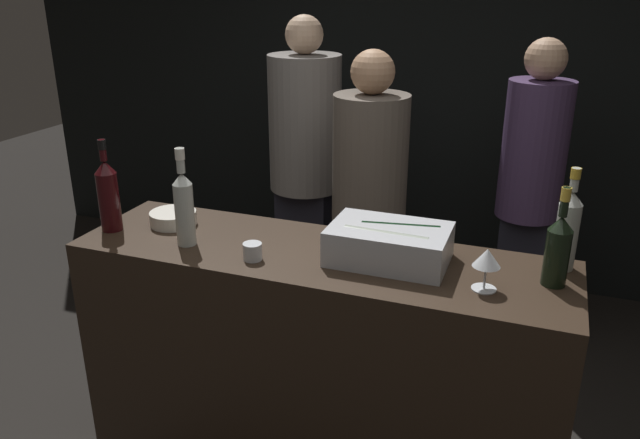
% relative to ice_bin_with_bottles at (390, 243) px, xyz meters
% --- Properties ---
extents(wall_back_chalkboard, '(6.40, 0.06, 2.80)m').
position_rel_ice_bin_with_bottles_xyz_m(wall_back_chalkboard, '(-0.26, 2.26, 0.25)').
color(wall_back_chalkboard, black).
rests_on(wall_back_chalkboard, ground_plane).
extents(bar_counter, '(1.82, 0.52, 1.08)m').
position_rel_ice_bin_with_bottles_xyz_m(bar_counter, '(-0.26, -0.02, -0.61)').
color(bar_counter, '#2D2116').
rests_on(bar_counter, ground_plane).
extents(ice_bin_with_bottles, '(0.41, 0.27, 0.13)m').
position_rel_ice_bin_with_bottles_xyz_m(ice_bin_with_bottles, '(0.00, 0.00, 0.00)').
color(ice_bin_with_bottles, '#B7BABF').
rests_on(ice_bin_with_bottles, bar_counter).
extents(bowl_white, '(0.19, 0.19, 0.05)m').
position_rel_ice_bin_with_bottles_xyz_m(bowl_white, '(-0.90, 0.03, -0.04)').
color(bowl_white, silver).
rests_on(bowl_white, bar_counter).
extents(wine_glass, '(0.09, 0.09, 0.14)m').
position_rel_ice_bin_with_bottles_xyz_m(wine_glass, '(0.34, -0.10, 0.04)').
color(wine_glass, silver).
rests_on(wine_glass, bar_counter).
extents(candle_votive, '(0.07, 0.07, 0.06)m').
position_rel_ice_bin_with_bottles_xyz_m(candle_votive, '(-0.45, -0.16, -0.04)').
color(candle_votive, silver).
rests_on(candle_votive, bar_counter).
extents(white_wine_bottle, '(0.07, 0.07, 0.37)m').
position_rel_ice_bin_with_bottles_xyz_m(white_wine_bottle, '(-0.75, -0.12, 0.09)').
color(white_wine_bottle, '#B2B7AD').
rests_on(white_wine_bottle, bar_counter).
extents(rose_wine_bottle, '(0.08, 0.08, 0.36)m').
position_rel_ice_bin_with_bottles_xyz_m(rose_wine_bottle, '(0.57, 0.15, 0.08)').
color(rose_wine_bottle, '#B2B7AD').
rests_on(rose_wine_bottle, bar_counter).
extents(red_wine_bottle_black_foil, '(0.08, 0.08, 0.36)m').
position_rel_ice_bin_with_bottles_xyz_m(red_wine_bottle_black_foil, '(-1.10, -0.10, 0.08)').
color(red_wine_bottle_black_foil, black).
rests_on(red_wine_bottle_black_foil, bar_counter).
extents(champagne_bottle, '(0.08, 0.08, 0.33)m').
position_rel_ice_bin_with_bottles_xyz_m(champagne_bottle, '(0.54, 0.01, 0.06)').
color(champagne_bottle, black).
rests_on(champagne_bottle, bar_counter).
extents(person_in_hoodie, '(0.34, 0.34, 1.74)m').
position_rel_ice_bin_with_bottles_xyz_m(person_in_hoodie, '(0.41, 1.43, -0.17)').
color(person_in_hoodie, black).
rests_on(person_in_hoodie, ground_plane).
extents(person_blond_tee, '(0.37, 0.37, 1.71)m').
position_rel_ice_bin_with_bottles_xyz_m(person_blond_tee, '(-0.33, 0.91, -0.20)').
color(person_blond_tee, black).
rests_on(person_blond_tee, ground_plane).
extents(person_grey_polo, '(0.41, 0.41, 1.83)m').
position_rel_ice_bin_with_bottles_xyz_m(person_grey_polo, '(-0.84, 1.30, -0.13)').
color(person_grey_polo, black).
rests_on(person_grey_polo, ground_plane).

